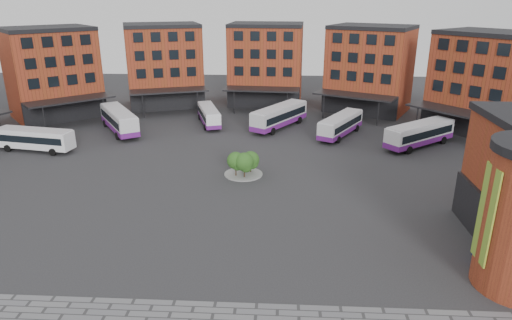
# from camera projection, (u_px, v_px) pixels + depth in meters

# --- Properties ---
(ground) EXTENTS (160.00, 160.00, 0.00)m
(ground) POSITION_uv_depth(u_px,v_px,m) (211.00, 224.00, 41.15)
(ground) COLOR #28282B
(ground) RESTS_ON ground
(main_building) EXTENTS (94.14, 42.48, 14.60)m
(main_building) POSITION_uv_depth(u_px,v_px,m) (215.00, 73.00, 74.78)
(main_building) COLOR maroon
(main_building) RESTS_ON ground
(tree_island) EXTENTS (4.40, 4.40, 2.98)m
(tree_island) POSITION_uv_depth(u_px,v_px,m) (244.00, 163.00, 51.38)
(tree_island) COLOR gray
(tree_island) RESTS_ON ground
(bus_a) EXTENTS (10.74, 4.14, 2.97)m
(bus_a) POSITION_uv_depth(u_px,v_px,m) (34.00, 138.00, 59.61)
(bus_a) COLOR white
(bus_a) RESTS_ON ground
(bus_b) EXTENTS (8.85, 11.56, 3.38)m
(bus_b) POSITION_uv_depth(u_px,v_px,m) (119.00, 120.00, 67.89)
(bus_b) COLOR silver
(bus_b) RESTS_ON ground
(bus_c) EXTENTS (5.11, 10.04, 2.76)m
(bus_c) POSITION_uv_depth(u_px,v_px,m) (209.00, 115.00, 71.91)
(bus_c) COLOR white
(bus_c) RESTS_ON ground
(bus_d) EXTENTS (8.76, 11.61, 3.38)m
(bus_d) POSITION_uv_depth(u_px,v_px,m) (279.00, 116.00, 70.04)
(bus_d) COLOR silver
(bus_d) RESTS_ON ground
(bus_e) EXTENTS (7.54, 10.60, 3.04)m
(bus_e) POSITION_uv_depth(u_px,v_px,m) (341.00, 125.00, 66.06)
(bus_e) COLOR silver
(bus_e) RESTS_ON ground
(bus_f) EXTENTS (10.77, 9.23, 3.26)m
(bus_f) POSITION_uv_depth(u_px,v_px,m) (420.00, 134.00, 61.39)
(bus_f) COLOR white
(bus_f) RESTS_ON ground
(blue_car) EXTENTS (4.40, 1.74, 1.43)m
(blue_car) POSITION_uv_depth(u_px,v_px,m) (505.00, 257.00, 34.67)
(blue_car) COLOR #0D0C9C
(blue_car) RESTS_ON ground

